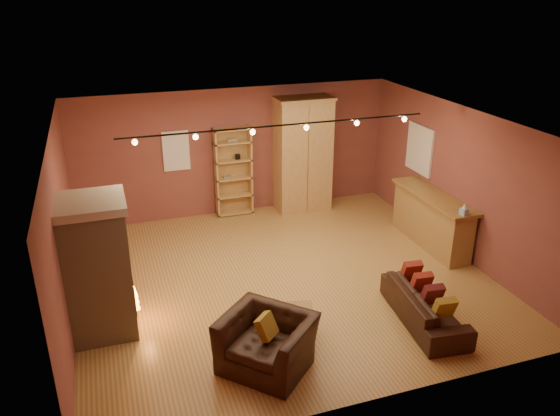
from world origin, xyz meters
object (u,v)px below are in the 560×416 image
object	(u,v)px
bar_counter	(431,219)
coffee_table	(294,316)
armoire	(303,154)
loveseat	(425,300)
fireplace	(98,268)
bookcase	(233,171)
armchair	(267,334)

from	to	relation	value
bar_counter	coffee_table	distance (m)	4.16
armoire	coffee_table	xyz separation A→B (m)	(-1.88, -4.62, -0.92)
bar_counter	loveseat	distance (m)	2.77
armoire	coffee_table	size ratio (longest dim) A/B	3.67
fireplace	bookcase	distance (m)	4.76
bookcase	loveseat	distance (m)	5.41
bar_counter	loveseat	bearing A→B (deg)	-124.50
fireplace	armchair	distance (m)	2.65
armoire	coffee_table	bearing A→B (deg)	-112.19
fireplace	coffee_table	distance (m)	2.92
armchair	bookcase	bearing A→B (deg)	126.69
bar_counter	coffee_table	bearing A→B (deg)	-150.61
loveseat	armchair	distance (m)	2.64
bar_counter	loveseat	xyz separation A→B (m)	(-1.57, -2.28, -0.16)
loveseat	bar_counter	bearing A→B (deg)	-27.86
armchair	coffee_table	size ratio (longest dim) A/B	1.94
bar_counter	armchair	xyz separation A→B (m)	(-4.19, -2.52, -0.03)
coffee_table	bookcase	bearing A→B (deg)	86.24
bookcase	coffee_table	world-z (taller)	bookcase
armoire	bar_counter	size ratio (longest dim) A/B	1.17
armoire	bar_counter	world-z (taller)	armoire
bookcase	coffee_table	distance (m)	4.90
bookcase	bar_counter	bearing A→B (deg)	-40.28
armoire	armchair	distance (m)	5.72
bar_counter	armchair	distance (m)	4.90
fireplace	coffee_table	bearing A→B (deg)	-22.80
loveseat	coffee_table	world-z (taller)	loveseat
bookcase	loveseat	size ratio (longest dim) A/B	1.06
fireplace	coffee_table	world-z (taller)	fireplace
coffee_table	bar_counter	bearing A→B (deg)	29.39
armoire	armchair	bearing A→B (deg)	-115.68
bar_counter	coffee_table	xyz separation A→B (m)	(-3.62, -2.04, -0.16)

